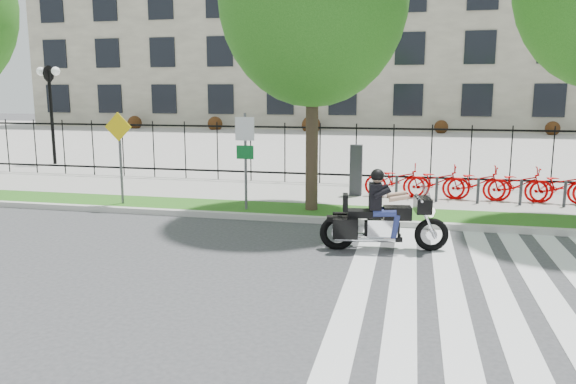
# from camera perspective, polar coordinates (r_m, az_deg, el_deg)

# --- Properties ---
(ground) EXTENTS (120.00, 120.00, 0.00)m
(ground) POSITION_cam_1_polar(r_m,az_deg,el_deg) (10.19, -5.38, -8.14)
(ground) COLOR #363638
(ground) RESTS_ON ground
(curb) EXTENTS (60.00, 0.20, 0.15)m
(curb) POSITION_cam_1_polar(r_m,az_deg,el_deg) (13.99, -0.20, -2.68)
(curb) COLOR #B5B4AB
(curb) RESTS_ON ground
(grass_verge) EXTENTS (60.00, 1.50, 0.15)m
(grass_verge) POSITION_cam_1_polar(r_m,az_deg,el_deg) (14.80, 0.53, -1.96)
(grass_verge) COLOR #1A5816
(grass_verge) RESTS_ON ground
(sidewalk) EXTENTS (60.00, 3.50, 0.15)m
(sidewalk) POSITION_cam_1_polar(r_m,az_deg,el_deg) (17.20, 2.27, -0.24)
(sidewalk) COLOR gray
(sidewalk) RESTS_ON ground
(plaza) EXTENTS (80.00, 34.00, 0.10)m
(plaza) POSITION_cam_1_polar(r_m,az_deg,el_deg) (34.47, 7.56, 4.94)
(plaza) COLOR gray
(plaza) RESTS_ON ground
(crosswalk_stripes) EXTENTS (5.70, 8.00, 0.01)m
(crosswalk_stripes) POSITION_cam_1_polar(r_m,az_deg,el_deg) (9.90, 22.67, -9.46)
(crosswalk_stripes) COLOR silver
(crosswalk_stripes) RESTS_ON ground
(iron_fence) EXTENTS (30.00, 0.06, 2.00)m
(iron_fence) POSITION_cam_1_polar(r_m,az_deg,el_deg) (18.75, 3.26, 3.95)
(iron_fence) COLOR black
(iron_fence) RESTS_ON sidewalk
(office_building) EXTENTS (60.00, 21.90, 20.15)m
(office_building) POSITION_cam_1_polar(r_m,az_deg,el_deg) (54.61, 9.80, 17.25)
(office_building) COLOR gray
(office_building) RESTS_ON ground
(lamp_post_left) EXTENTS (1.06, 0.70, 4.25)m
(lamp_post_left) POSITION_cam_1_polar(r_m,az_deg,el_deg) (25.98, -23.05, 9.47)
(lamp_post_left) COLOR black
(lamp_post_left) RESTS_ON ground
(bike_share_station) EXTENTS (8.91, 0.87, 1.50)m
(bike_share_station) POSITION_cam_1_polar(r_m,az_deg,el_deg) (16.82, 22.09, 0.74)
(bike_share_station) COLOR #2D2D33
(bike_share_station) RESTS_ON sidewalk
(sign_pole_regulatory) EXTENTS (0.50, 0.09, 2.50)m
(sign_pole_regulatory) POSITION_cam_1_polar(r_m,az_deg,el_deg) (14.47, -4.37, 4.41)
(sign_pole_regulatory) COLOR #59595B
(sign_pole_regulatory) RESTS_ON grass_verge
(sign_pole_warning) EXTENTS (0.78, 0.09, 2.49)m
(sign_pole_warning) POSITION_cam_1_polar(r_m,az_deg,el_deg) (15.87, -16.74, 4.53)
(sign_pole_warning) COLOR #59595B
(sign_pole_warning) RESTS_ON grass_verge
(motorcycle_rider) EXTENTS (2.60, 0.93, 2.01)m
(motorcycle_rider) POSITION_cam_1_polar(r_m,az_deg,el_deg) (11.53, 9.67, -2.61)
(motorcycle_rider) COLOR black
(motorcycle_rider) RESTS_ON ground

